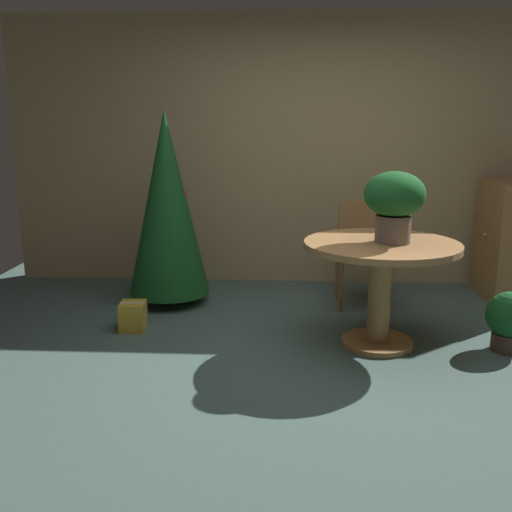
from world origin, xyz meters
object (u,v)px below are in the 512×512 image
object	(u,v)px
holiday_tree	(167,204)
gift_box_gold	(133,316)
potted_plant	(510,319)
round_dining_table	(381,269)
wooden_chair_far	(362,246)
wooden_cabinet	(512,241)
flower_vase	(395,200)

from	to	relation	value
holiday_tree	gift_box_gold	size ratio (longest dim) A/B	7.66
potted_plant	round_dining_table	bearing A→B (deg)	176.58
wooden_chair_far	wooden_cabinet	distance (m)	1.40
flower_vase	round_dining_table	bearing A→B (deg)	166.67
round_dining_table	gift_box_gold	bearing A→B (deg)	173.13
round_dining_table	wooden_chair_far	distance (m)	1.01
round_dining_table	gift_box_gold	world-z (taller)	round_dining_table
holiday_tree	wooden_cabinet	distance (m)	3.12
holiday_tree	flower_vase	bearing A→B (deg)	-28.10
round_dining_table	potted_plant	xyz separation A→B (m)	(0.91, -0.05, -0.34)
wooden_cabinet	wooden_chair_far	bearing A→B (deg)	-170.24
round_dining_table	potted_plant	distance (m)	0.97
wooden_chair_far	potted_plant	xyz separation A→B (m)	(0.91, -1.06, -0.28)
holiday_tree	wooden_cabinet	bearing A→B (deg)	5.72
flower_vase	holiday_tree	world-z (taller)	holiday_tree
gift_box_gold	holiday_tree	bearing A→B (deg)	78.06
flower_vase	wooden_cabinet	xyz separation A→B (m)	(1.31, 1.26, -0.53)
wooden_cabinet	potted_plant	world-z (taller)	wooden_cabinet
round_dining_table	flower_vase	bearing A→B (deg)	-13.33
holiday_tree	potted_plant	distance (m)	2.87
gift_box_gold	wooden_chair_far	bearing A→B (deg)	22.79
round_dining_table	wooden_cabinet	world-z (taller)	wooden_cabinet
wooden_chair_far	holiday_tree	distance (m)	1.75
potted_plant	holiday_tree	bearing A→B (deg)	159.33
wooden_cabinet	round_dining_table	bearing A→B (deg)	-137.96
holiday_tree	wooden_chair_far	bearing A→B (deg)	2.42
wooden_chair_far	round_dining_table	bearing A→B (deg)	-90.00
gift_box_gold	potted_plant	size ratio (longest dim) A/B	0.51
flower_vase	potted_plant	bearing A→B (deg)	-2.60
gift_box_gold	potted_plant	world-z (taller)	potted_plant
flower_vase	gift_box_gold	distance (m)	2.16
gift_box_gold	wooden_cabinet	bearing A→B (deg)	17.46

